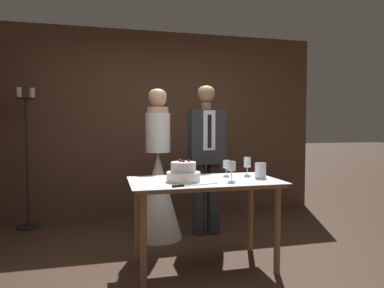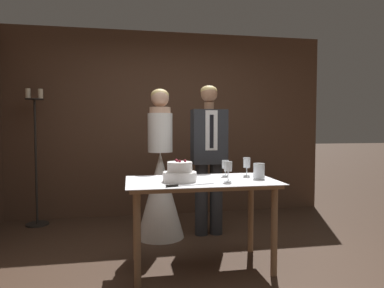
# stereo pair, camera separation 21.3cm
# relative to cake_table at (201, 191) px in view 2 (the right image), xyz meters

# --- Properties ---
(ground_plane) EXTENTS (40.00, 40.00, 0.00)m
(ground_plane) POSITION_rel_cake_table_xyz_m (-0.08, -0.17, -0.69)
(ground_plane) COLOR #422D21
(wall_back) EXTENTS (4.65, 0.12, 2.61)m
(wall_back) POSITION_rel_cake_table_xyz_m (-0.08, 2.00, 0.61)
(wall_back) COLOR #513828
(wall_back) RESTS_ON ground_plane
(cake_table) EXTENTS (1.33, 0.75, 0.79)m
(cake_table) POSITION_rel_cake_table_xyz_m (0.00, 0.00, 0.00)
(cake_table) COLOR #8E6B4C
(cake_table) RESTS_ON ground_plane
(tiered_cake) EXTENTS (0.30, 0.30, 0.19)m
(tiered_cake) POSITION_rel_cake_table_xyz_m (-0.20, -0.04, 0.17)
(tiered_cake) COLOR white
(tiered_cake) RESTS_ON cake_table
(cake_knife) EXTENTS (0.42, 0.13, 0.02)m
(cake_knife) POSITION_rel_cake_table_xyz_m (-0.22, -0.28, 0.11)
(cake_knife) COLOR silver
(cake_knife) RESTS_ON cake_table
(wine_glass_near) EXTENTS (0.07, 0.07, 0.18)m
(wine_glass_near) POSITION_rel_cake_table_xyz_m (0.21, -0.13, 0.23)
(wine_glass_near) COLOR silver
(wine_glass_near) RESTS_ON cake_table
(wine_glass_middle) EXTENTS (0.06, 0.06, 0.15)m
(wine_glass_middle) POSITION_rel_cake_table_xyz_m (0.28, 0.19, 0.21)
(wine_glass_middle) COLOR silver
(wine_glass_middle) RESTS_ON cake_table
(wine_glass_far) EXTENTS (0.07, 0.07, 0.18)m
(wine_glass_far) POSITION_rel_cake_table_xyz_m (0.49, 0.17, 0.22)
(wine_glass_far) COLOR silver
(wine_glass_far) RESTS_ON cake_table
(hurricane_candle) EXTENTS (0.10, 0.10, 0.14)m
(hurricane_candle) POSITION_rel_cake_table_xyz_m (0.53, -0.03, 0.17)
(hurricane_candle) COLOR silver
(hurricane_candle) RESTS_ON cake_table
(bride) EXTENTS (0.54, 0.54, 1.70)m
(bride) POSITION_rel_cake_table_xyz_m (-0.28, 0.91, -0.07)
(bride) COLOR white
(bride) RESTS_ON ground_plane
(groom) EXTENTS (0.40, 0.25, 1.75)m
(groom) POSITION_rel_cake_table_xyz_m (0.28, 0.91, 0.27)
(groom) COLOR #282B30
(groom) RESTS_ON ground_plane
(candle_stand) EXTENTS (0.28, 0.28, 1.75)m
(candle_stand) POSITION_rel_cake_table_xyz_m (-1.81, 1.68, 0.12)
(candle_stand) COLOR black
(candle_stand) RESTS_ON ground_plane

